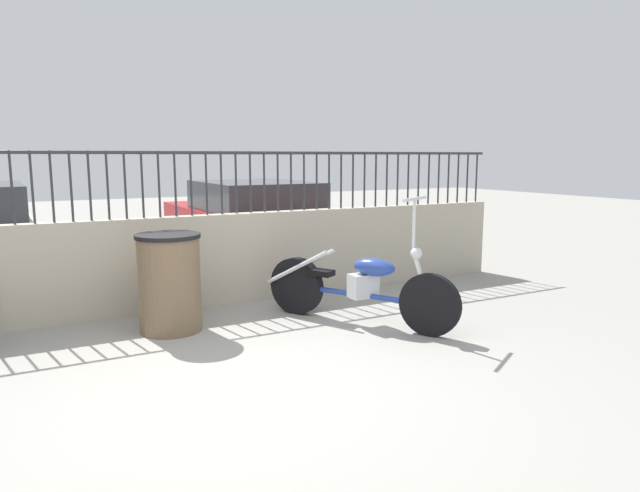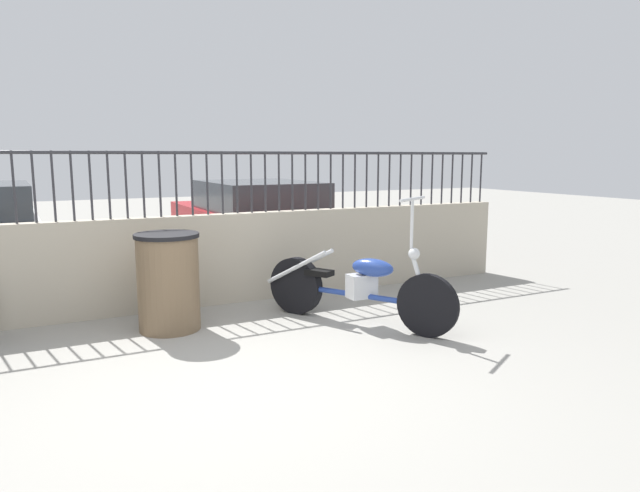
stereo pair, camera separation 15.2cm
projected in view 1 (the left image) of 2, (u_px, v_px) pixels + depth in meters
name	position (u px, v px, depth m)	size (l,w,h in m)	color
ground_plane	(239.00, 385.00, 4.26)	(40.00, 40.00, 0.00)	gray
low_wall	(162.00, 264.00, 6.24)	(9.22, 0.18, 1.04)	#B2A893
fence_railing	(158.00, 173.00, 6.09)	(9.22, 0.04, 0.71)	#2D2D33
motorcycle_blue	(350.00, 286.00, 5.81)	(1.19, 1.92, 1.32)	black
trash_bin	(170.00, 283.00, 5.52)	(0.62, 0.62, 0.96)	brown
car_red	(251.00, 218.00, 9.70)	(1.87, 4.59, 1.27)	black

